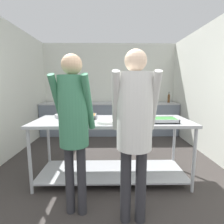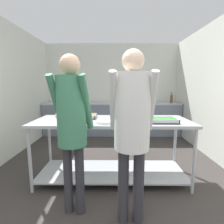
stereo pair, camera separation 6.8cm
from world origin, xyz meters
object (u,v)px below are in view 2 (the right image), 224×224
object	(u,v)px
broccoli_bowl	(62,115)
plate_stack	(105,122)
guest_serving_left	(132,120)
water_bottle	(171,98)
sauce_pan	(132,121)
serving_tray_roast	(162,120)
serving_tray_vegetables	(83,116)
guest_serving_right	(72,117)

from	to	relation	value
broccoli_bowl	plate_stack	world-z (taller)	broccoli_bowl
guest_serving_left	water_bottle	size ratio (longest dim) A/B	5.79
sauce_pan	serving_tray_roast	world-z (taller)	sauce_pan
serving_tray_roast	broccoli_bowl	bearing A→B (deg)	167.39
serving_tray_roast	water_bottle	bearing A→B (deg)	69.57
sauce_pan	water_bottle	world-z (taller)	water_bottle
serving_tray_vegetables	water_bottle	size ratio (longest dim) A/B	1.32
sauce_pan	guest_serving_left	size ratio (longest dim) A/B	0.22
serving_tray_roast	sauce_pan	bearing A→B (deg)	-166.02
water_bottle	broccoli_bowl	bearing A→B (deg)	-136.46
broccoli_bowl	serving_tray_roast	distance (m)	1.51
serving_tray_roast	guest_serving_left	bearing A→B (deg)	-125.26
serving_tray_roast	guest_serving_right	xyz separation A→B (m)	(-1.11, -0.56, 0.14)
guest_serving_left	guest_serving_right	size ratio (longest dim) A/B	1.01
broccoli_bowl	plate_stack	distance (m)	0.80
water_bottle	guest_serving_left	bearing A→B (deg)	-113.79
plate_stack	water_bottle	distance (m)	3.27
broccoli_bowl	serving_tray_vegetables	size ratio (longest dim) A/B	0.51
broccoli_bowl	serving_tray_roast	size ratio (longest dim) A/B	0.52
broccoli_bowl	guest_serving_right	size ratio (longest dim) A/B	0.12
plate_stack	water_bottle	size ratio (longest dim) A/B	0.84
serving_tray_vegetables	guest_serving_left	distance (m)	1.20
serving_tray_vegetables	sauce_pan	size ratio (longest dim) A/B	1.04
broccoli_bowl	sauce_pan	distance (m)	1.14
guest_serving_right	sauce_pan	bearing A→B (deg)	33.56
broccoli_bowl	guest_serving_right	xyz separation A→B (m)	(0.37, -0.89, 0.13)
plate_stack	guest_serving_left	bearing A→B (deg)	-65.21
sauce_pan	serving_tray_roast	size ratio (longest dim) A/B	0.98
serving_tray_roast	guest_serving_left	xyz separation A→B (m)	(-0.49, -0.69, 0.14)
guest_serving_left	broccoli_bowl	bearing A→B (deg)	134.09
sauce_pan	broccoli_bowl	bearing A→B (deg)	157.63
broccoli_bowl	serving_tray_vegetables	xyz separation A→B (m)	(0.34, -0.02, -0.01)
sauce_pan	guest_serving_right	xyz separation A→B (m)	(-0.69, -0.46, 0.13)
guest_serving_right	broccoli_bowl	bearing A→B (deg)	112.49
sauce_pan	guest_serving_left	xyz separation A→B (m)	(-0.07, -0.58, 0.13)
serving_tray_vegetables	water_bottle	xyz separation A→B (m)	(2.13, 2.37, 0.12)
serving_tray_roast	guest_serving_left	distance (m)	0.86
guest_serving_right	serving_tray_vegetables	bearing A→B (deg)	92.11
guest_serving_left	water_bottle	bearing A→B (deg)	66.21
serving_tray_vegetables	sauce_pan	bearing A→B (deg)	-30.06
serving_tray_roast	water_bottle	distance (m)	2.86
serving_tray_vegetables	broccoli_bowl	bearing A→B (deg)	176.89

